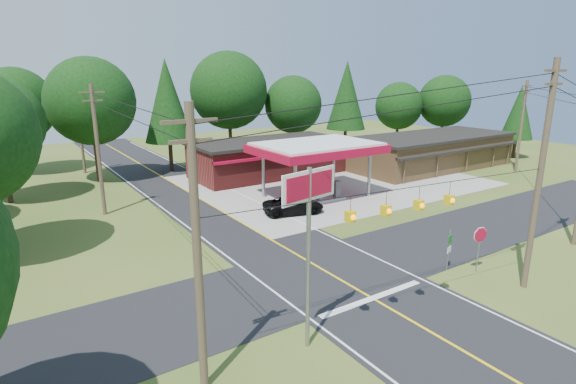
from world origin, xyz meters
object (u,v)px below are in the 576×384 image
gas_canopy (317,150)px  sedan_car (316,177)px  suv_car (293,205)px  big_stop_sign (309,215)px  octagonal_stop_sign (480,238)px

gas_canopy → sedan_car: bearing=53.1°
suv_car → big_stop_sign: bearing=163.2°
gas_canopy → octagonal_stop_sign: size_ratio=3.97×
suv_car → sedan_car: 10.26m
gas_canopy → sedan_car: 6.17m
suv_car → sedan_car: suv_car is taller
sedan_car → big_stop_sign: 28.25m
sedan_car → big_stop_sign: bearing=-118.7°
suv_car → octagonal_stop_sign: 14.83m
big_stop_sign → octagonal_stop_sign: size_ratio=2.79×
gas_canopy → suv_car: gas_canopy is taller
gas_canopy → octagonal_stop_sign: (-2.00, -17.55, -2.26)m
gas_canopy → octagonal_stop_sign: bearing=-96.5°
sedan_car → octagonal_stop_sign: 22.17m
octagonal_stop_sign → gas_canopy: bearing=83.5°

